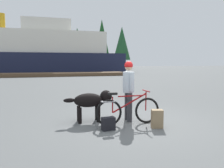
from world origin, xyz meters
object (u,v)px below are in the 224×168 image
Objects in this scene: handbag_pannier at (108,124)px; dog at (92,101)px; backpack at (157,119)px; bicycle at (128,111)px; person_cyclist at (129,85)px; ferry_boat at (29,53)px.

dog is at bearing 105.37° from handbag_pannier.
backpack is 1.44× the size of handbag_pannier.
bicycle is 1.07m from dog.
person_cyclist reaches higher than handbag_pannier.
ferry_boat reaches higher than dog.
person_cyclist is 1.12m from dog.
person_cyclist is at bearing 68.07° from bicycle.
ferry_boat is at bearing 98.12° from handbag_pannier.
backpack is at bearing -79.62° from ferry_boat.
handbag_pannier is 30.35m from ferry_boat.
backpack is at bearing -7.14° from handbag_pannier.
ferry_boat is at bearing 100.38° from backpack.
dog is at bearing -82.11° from ferry_boat.
handbag_pannier is (-0.78, -0.69, -0.85)m from person_cyclist.
backpack is 0.02× the size of ferry_boat.
ferry_boat reaches higher than bicycle.
bicycle is at bearing 143.42° from backpack.
person_cyclist is 1.34m from handbag_pannier.
bicycle is 0.73m from handbag_pannier.
handbag_pannier is at bearing -74.63° from dog.
person_cyclist is 1.24m from backpack.
dog is 2.94× the size of backpack.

